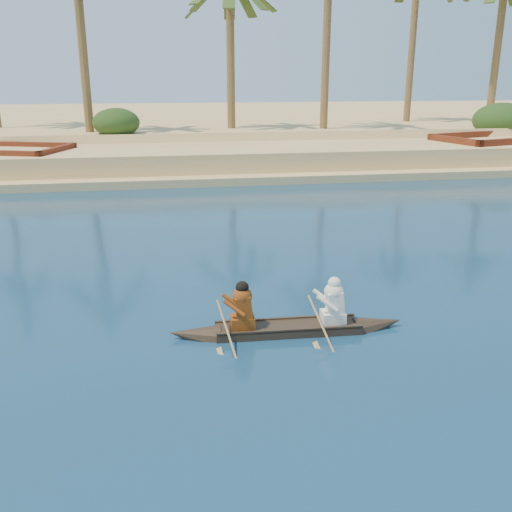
{
  "coord_description": "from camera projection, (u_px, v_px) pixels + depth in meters",
  "views": [
    {
      "loc": [
        -0.34,
        -3.17,
        4.82
      ],
      "look_at": [
        1.58,
        8.34,
        1.09
      ],
      "focal_mm": 40.0,
      "sensor_mm": 36.0,
      "label": 1
    }
  ],
  "objects": [
    {
      "name": "canoe",
      "position": [
        288.0,
        321.0,
        11.06
      ],
      "size": [
        4.62,
        0.76,
        1.27
      ],
      "rotation": [
        0.0,
        0.0,
        -0.03
      ],
      "color": "#30261A",
      "rests_on": "ground"
    },
    {
      "name": "sandy_embankment",
      "position": [
        163.0,
        127.0,
        48.39
      ],
      "size": [
        150.0,
        51.0,
        1.5
      ],
      "color": "#E0C67E",
      "rests_on": "ground"
    },
    {
      "name": "shrub_cluster",
      "position": [
        166.0,
        138.0,
        33.73
      ],
      "size": [
        100.0,
        6.0,
        2.4
      ],
      "primitive_type": null,
      "color": "#1C3E16",
      "rests_on": "ground"
    },
    {
      "name": "palm_grove",
      "position": [
        159.0,
        20.0,
        34.95
      ],
      "size": [
        110.0,
        14.0,
        16.0
      ],
      "primitive_type": null,
      "color": "#364A1A",
      "rests_on": "ground"
    }
  ]
}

